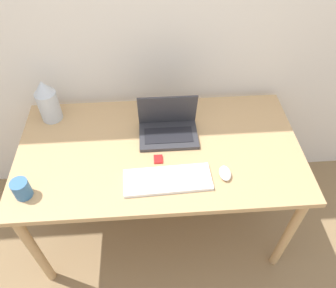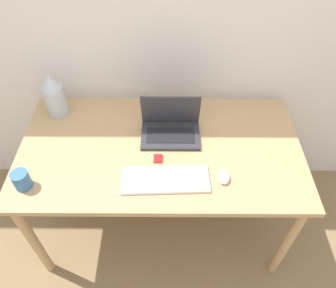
{
  "view_description": "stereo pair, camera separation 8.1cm",
  "coord_description": "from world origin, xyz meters",
  "views": [
    {
      "loc": [
        -0.03,
        -0.75,
        2.0
      ],
      "look_at": [
        0.04,
        0.32,
        0.84
      ],
      "focal_mm": 35.0,
      "sensor_mm": 36.0,
      "label": 1
    },
    {
      "loc": [
        0.05,
        -0.75,
        2.0
      ],
      "look_at": [
        0.04,
        0.32,
        0.84
      ],
      "focal_mm": 35.0,
      "sensor_mm": 36.0,
      "label": 2
    }
  ],
  "objects": [
    {
      "name": "ground_plane",
      "position": [
        0.0,
        0.0,
        0.0
      ],
      "size": [
        12.0,
        12.0,
        0.0
      ],
      "primitive_type": "plane",
      "color": "#8C704C"
    },
    {
      "name": "wall_back",
      "position": [
        0.0,
        0.85,
        1.25
      ],
      "size": [
        6.0,
        0.05,
        2.5
      ],
      "color": "white",
      "rests_on": "ground_plane"
    },
    {
      "name": "desk",
      "position": [
        0.0,
        0.39,
        0.66
      ],
      "size": [
        1.47,
        0.78,
        0.74
      ],
      "color": "tan",
      "rests_on": "ground_plane"
    },
    {
      "name": "laptop",
      "position": [
        0.05,
        0.5,
        0.78
      ],
      "size": [
        0.31,
        0.21,
        0.22
      ],
      "color": "#333338",
      "rests_on": "desk"
    },
    {
      "name": "keyboard",
      "position": [
        0.03,
        0.18,
        0.75
      ],
      "size": [
        0.42,
        0.17,
        0.02
      ],
      "color": "white",
      "rests_on": "desk"
    },
    {
      "name": "mouse",
      "position": [
        0.31,
        0.19,
        0.75
      ],
      "size": [
        0.06,
        0.09,
        0.03
      ],
      "color": "white",
      "rests_on": "desk"
    },
    {
      "name": "vase",
      "position": [
        -0.59,
        0.67,
        0.86
      ],
      "size": [
        0.11,
        0.11,
        0.25
      ],
      "color": "silver",
      "rests_on": "desk"
    },
    {
      "name": "mp3_player",
      "position": [
        -0.01,
        0.31,
        0.74
      ],
      "size": [
        0.04,
        0.05,
        0.01
      ],
      "color": "red",
      "rests_on": "desk"
    },
    {
      "name": "mug",
      "position": [
        -0.63,
        0.14,
        0.78
      ],
      "size": [
        0.08,
        0.08,
        0.09
      ],
      "color": "teal",
      "rests_on": "desk"
    }
  ]
}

